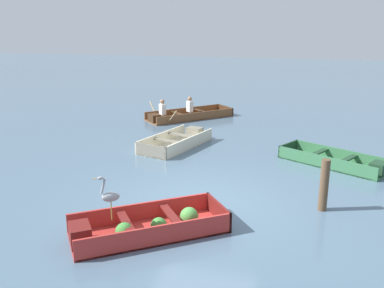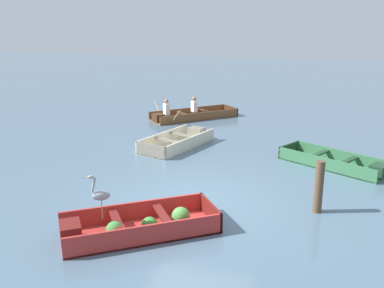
# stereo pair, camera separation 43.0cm
# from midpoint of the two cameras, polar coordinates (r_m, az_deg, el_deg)

# --- Properties ---
(ground_plane) EXTENTS (80.00, 80.00, 0.00)m
(ground_plane) POSITION_cam_midpoint_polar(r_m,az_deg,el_deg) (9.55, 1.52, -7.79)
(ground_plane) COLOR slate
(dinghy_red_foreground) EXTENTS (2.99, 2.63, 0.40)m
(dinghy_red_foreground) POSITION_cam_midpoint_polar(r_m,az_deg,el_deg) (8.21, -5.79, -10.83)
(dinghy_red_foreground) COLOR #AD2D28
(dinghy_red_foreground) RESTS_ON ground
(skiff_green_near_moored) EXTENTS (3.03, 2.28, 0.36)m
(skiff_green_near_moored) POSITION_cam_midpoint_polar(r_m,az_deg,el_deg) (12.45, 19.74, -2.43)
(skiff_green_near_moored) COLOR #387047
(skiff_green_near_moored) RESTS_ON ground
(skiff_cream_mid_moored) EXTENTS (1.85, 2.92, 0.39)m
(skiff_cream_mid_moored) POSITION_cam_midpoint_polar(r_m,az_deg,el_deg) (13.80, -0.83, 0.35)
(skiff_cream_mid_moored) COLOR beige
(skiff_cream_mid_moored) RESTS_ON ground
(rowboat_wooden_brown_with_crew) EXTENTS (3.43, 3.45, 0.90)m
(rowboat_wooden_brown_with_crew) POSITION_cam_midpoint_polar(r_m,az_deg,el_deg) (17.68, 0.36, 3.93)
(rowboat_wooden_brown_with_crew) COLOR brown
(rowboat_wooden_brown_with_crew) RESTS_ON ground
(heron_on_dinghy) EXTENTS (0.43, 0.30, 0.84)m
(heron_on_dinghy) POSITION_cam_midpoint_polar(r_m,az_deg,el_deg) (7.85, -10.60, -6.63)
(heron_on_dinghy) COLOR olive
(heron_on_dinghy) RESTS_ON dinghy_red_foreground
(mooring_post) EXTENTS (0.18, 0.18, 1.13)m
(mooring_post) POSITION_cam_midpoint_polar(r_m,az_deg,el_deg) (9.33, 17.83, -5.47)
(mooring_post) COLOR brown
(mooring_post) RESTS_ON ground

